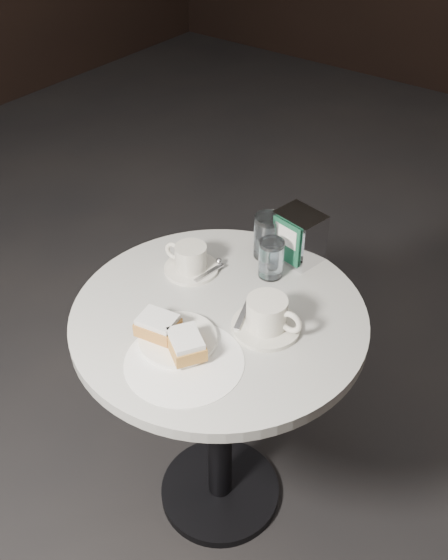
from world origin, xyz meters
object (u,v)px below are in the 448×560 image
water_glass_right (271,259)px  napkin_dispenser (298,236)px  coffee_cup_right (267,316)px  beignet_plate (174,337)px  water_glass_left (268,237)px  coffee_cup_left (191,260)px  cafe_table (219,371)px

water_glass_right → napkin_dispenser: (0.01, 0.10, 0.02)m
coffee_cup_right → napkin_dispenser: napkin_dispenser is taller
beignet_plate → coffee_cup_right: bearing=50.9°
coffee_cup_right → water_glass_right: (-0.10, 0.17, 0.01)m
coffee_cup_right → water_glass_left: size_ratio=1.47×
coffee_cup_left → coffee_cup_right: coffee_cup_right is taller
beignet_plate → coffee_cup_right: (0.13, 0.16, 0.01)m
coffee_cup_right → beignet_plate: bearing=-133.3°
beignet_plate → water_glass_right: bearing=84.8°
coffee_cup_right → water_glass_right: 0.20m
beignet_plate → coffee_cup_left: (-0.14, 0.23, 0.01)m
water_glass_left → water_glass_right: bearing=-50.7°
coffee_cup_right → napkin_dispenser: 0.29m
cafe_table → napkin_dispenser: bearing=84.0°
water_glass_right → napkin_dispenser: size_ratio=0.76×
cafe_table → water_glass_left: 0.37m
water_glass_left → napkin_dispenser: 0.08m
coffee_cup_right → napkin_dispenser: size_ratio=1.30×
coffee_cup_left → napkin_dispenser: 0.28m
cafe_table → water_glass_left: (-0.04, 0.26, 0.26)m
coffee_cup_left → water_glass_left: size_ratio=1.31×
water_glass_right → napkin_dispenser: 0.11m
cafe_table → napkin_dispenser: (0.03, 0.30, 0.27)m
water_glass_right → napkin_dispenser: napkin_dispenser is taller
coffee_cup_right → water_glass_left: 0.29m
beignet_plate → coffee_cup_left: coffee_cup_left is taller
cafe_table → water_glass_right: size_ratio=7.37×
cafe_table → coffee_cup_left: coffee_cup_left is taller
beignet_plate → water_glass_left: (-0.02, 0.40, 0.03)m
water_glass_right → cafe_table: bearing=-94.8°
coffee_cup_left → napkin_dispenser: napkin_dispenser is taller
cafe_table → beignet_plate: (-0.01, -0.14, 0.22)m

